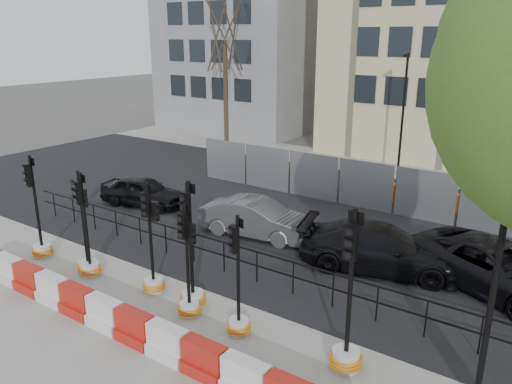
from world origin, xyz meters
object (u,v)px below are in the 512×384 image
Objects in this scene: lamp_post_near at (499,253)px; traffic_signal_h at (347,338)px; traffic_signal_d at (153,267)px; car_a at (143,191)px; car_c at (381,248)px; traffic_signal_a at (40,237)px.

traffic_signal_h is at bearing -171.11° from lamp_post_near.
car_a is at bearing 124.58° from traffic_signal_d.
traffic_signal_h is (-2.55, -0.40, -2.47)m from lamp_post_near.
car_a is 0.74× the size of car_c.
lamp_post_near reaches higher than traffic_signal_a.
traffic_signal_h is at bearing 178.93° from car_c.
traffic_signal_d is 7.55m from car_a.
traffic_signal_a reaches higher than car_a.
lamp_post_near reaches higher than car_c.
lamp_post_near is 15.03m from car_a.
lamp_post_near is 8.74m from traffic_signal_d.
traffic_signal_d is at bearing 16.99° from traffic_signal_a.
traffic_signal_a is 1.06× the size of traffic_signal_d.
lamp_post_near reaches higher than car_a.
traffic_signal_d is at bearing -177.74° from lamp_post_near.
traffic_signal_d is 0.61× the size of car_c.
car_a is at bearing 75.11° from car_c.
lamp_post_near is 1.64× the size of traffic_signal_h.
car_c is at bearing 41.60° from traffic_signal_a.
traffic_signal_a is at bearing 105.30° from car_c.
lamp_post_near is 1.55× the size of car_a.
car_c is (9.29, 5.29, 0.01)m from traffic_signal_a.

